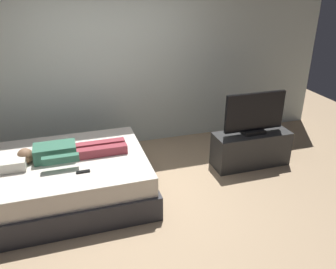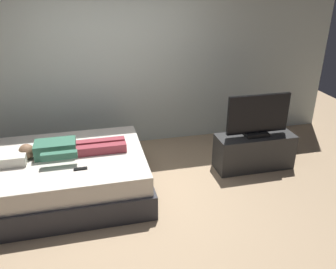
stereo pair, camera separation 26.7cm
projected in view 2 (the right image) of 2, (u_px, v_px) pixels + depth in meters
ground_plane at (136, 206)px, 4.15m from camera, size 10.00×10.00×0.00m
back_wall at (140, 57)px, 5.27m from camera, size 6.40×0.10×2.80m
bed at (68, 176)px, 4.28m from camera, size 1.96×1.55×0.54m
pillow at (5, 158)px, 4.00m from camera, size 0.48×0.34×0.12m
person at (67, 149)px, 4.17m from camera, size 1.26×0.46×0.18m
remote at (81, 169)px, 3.88m from camera, size 0.15×0.04×0.02m
tv_stand at (254, 151)px, 4.91m from camera, size 1.10×0.40×0.50m
tv at (258, 116)px, 4.69m from camera, size 0.88×0.20×0.59m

